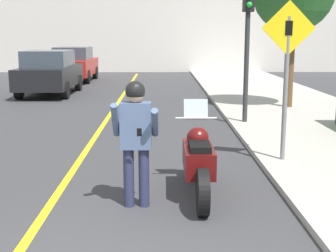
{
  "coord_description": "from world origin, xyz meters",
  "views": [
    {
      "loc": [
        0.91,
        -3.63,
        2.23
      ],
      "look_at": [
        0.99,
        2.93,
        0.96
      ],
      "focal_mm": 50.0,
      "sensor_mm": 36.0,
      "label": 1
    }
  ],
  "objects_px": {
    "person_biker": "(136,131)",
    "parked_car_red": "(74,64)",
    "traffic_light": "(248,24)",
    "motorcycle": "(198,161)",
    "crossing_sign": "(287,66)",
    "parked_car_black": "(50,72)"
  },
  "relations": [
    {
      "from": "crossing_sign",
      "to": "parked_car_black",
      "type": "bearing_deg",
      "value": 122.66
    },
    {
      "from": "person_biker",
      "to": "parked_car_black",
      "type": "distance_m",
      "value": 12.61
    },
    {
      "from": "traffic_light",
      "to": "parked_car_red",
      "type": "bearing_deg",
      "value": 118.82
    },
    {
      "from": "motorcycle",
      "to": "parked_car_black",
      "type": "distance_m",
      "value": 12.47
    },
    {
      "from": "person_biker",
      "to": "motorcycle",
      "type": "bearing_deg",
      "value": 28.45
    },
    {
      "from": "traffic_light",
      "to": "parked_car_red",
      "type": "xyz_separation_m",
      "value": [
        -6.43,
        11.69,
        -1.65
      ]
    },
    {
      "from": "parked_car_red",
      "to": "person_biker",
      "type": "bearing_deg",
      "value": -76.94
    },
    {
      "from": "person_biker",
      "to": "traffic_light",
      "type": "bearing_deg",
      "value": 66.81
    },
    {
      "from": "person_biker",
      "to": "parked_car_red",
      "type": "xyz_separation_m",
      "value": [
        -4.02,
        17.32,
        -0.16
      ]
    },
    {
      "from": "crossing_sign",
      "to": "traffic_light",
      "type": "xyz_separation_m",
      "value": [
        -0.03,
        3.63,
        0.78
      ]
    },
    {
      "from": "motorcycle",
      "to": "crossing_sign",
      "type": "bearing_deg",
      "value": 43.98
    },
    {
      "from": "person_biker",
      "to": "parked_car_red",
      "type": "bearing_deg",
      "value": 103.06
    },
    {
      "from": "traffic_light",
      "to": "parked_car_black",
      "type": "distance_m",
      "value": 9.13
    },
    {
      "from": "person_biker",
      "to": "traffic_light",
      "type": "height_order",
      "value": "traffic_light"
    },
    {
      "from": "traffic_light",
      "to": "motorcycle",
      "type": "bearing_deg",
      "value": -106.83
    },
    {
      "from": "parked_car_black",
      "to": "parked_car_red",
      "type": "bearing_deg",
      "value": 90.74
    },
    {
      "from": "motorcycle",
      "to": "parked_car_black",
      "type": "height_order",
      "value": "parked_car_black"
    },
    {
      "from": "parked_car_black",
      "to": "parked_car_red",
      "type": "xyz_separation_m",
      "value": [
        -0.07,
        5.35,
        0.0
      ]
    },
    {
      "from": "motorcycle",
      "to": "traffic_light",
      "type": "bearing_deg",
      "value": 73.17
    },
    {
      "from": "person_biker",
      "to": "parked_car_red",
      "type": "distance_m",
      "value": 17.78
    },
    {
      "from": "crossing_sign",
      "to": "parked_car_black",
      "type": "height_order",
      "value": "crossing_sign"
    },
    {
      "from": "motorcycle",
      "to": "parked_car_red",
      "type": "distance_m",
      "value": 17.55
    }
  ]
}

